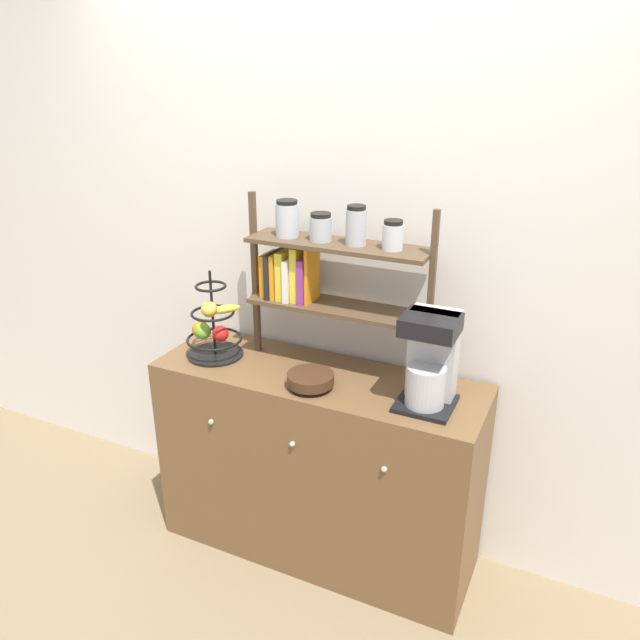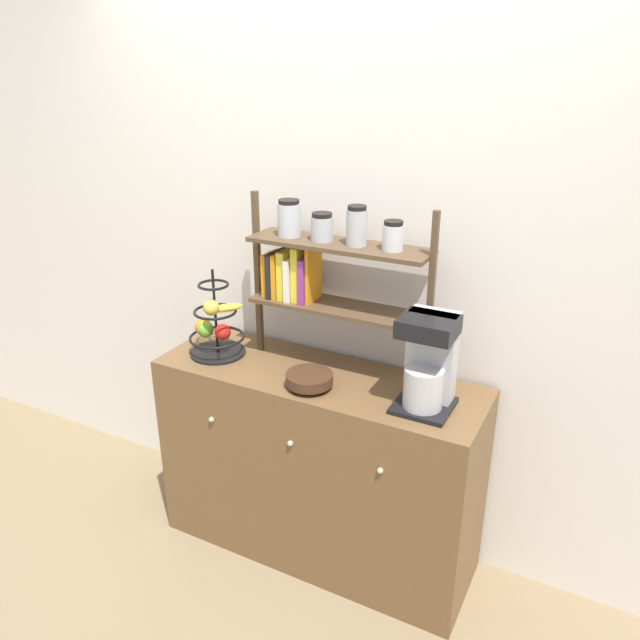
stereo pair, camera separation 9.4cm
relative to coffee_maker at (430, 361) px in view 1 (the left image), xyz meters
name	(u,v)px [view 1 (the left image)]	position (x,y,z in m)	size (l,w,h in m)	color
ground_plane	(296,578)	(-0.48, -0.20, -1.09)	(12.00, 12.00, 0.00)	#847051
wall_back	(345,268)	(-0.48, 0.30, 0.21)	(7.00, 0.05, 2.60)	silver
sideboard	(318,465)	(-0.48, 0.03, -0.64)	(1.42, 0.48, 0.91)	brown
coffee_maker	(430,361)	(0.00, 0.00, 0.00)	(0.21, 0.22, 0.37)	black
fruit_stand	(212,329)	(-0.98, 0.00, -0.05)	(0.25, 0.25, 0.40)	black
wooden_bowl	(310,379)	(-0.46, -0.08, -0.15)	(0.19, 0.19, 0.06)	#422819
shelf_hutch	(318,264)	(-0.53, 0.14, 0.27)	(0.80, 0.20, 0.72)	brown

